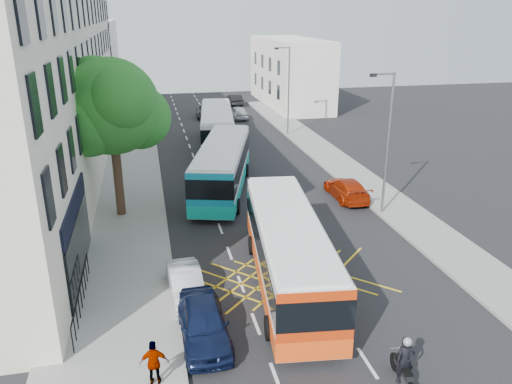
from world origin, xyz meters
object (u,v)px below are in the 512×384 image
bus_far (217,127)px  pedestrian_far (154,363)px  motorbike (405,363)px  distant_car_grey (206,112)px  lamp_far (288,86)px  distant_car_silver (237,112)px  red_hatchback (347,189)px  lamp_near (387,137)px  bus_mid (223,167)px  parked_car_blue (204,323)px  distant_car_dark (234,100)px  parked_car_silver (186,284)px  street_tree (111,108)px  bus_near (288,250)px

bus_far → pedestrian_far: bus_far is taller
motorbike → distant_car_grey: motorbike is taller
lamp_far → distant_car_silver: 10.06m
red_hatchback → distant_car_silver: 25.88m
lamp_near → bus_mid: (-8.32, 5.88, -2.93)m
parked_car_blue → red_hatchback: 16.30m
lamp_far → pedestrian_far: lamp_far is taller
bus_mid → bus_far: size_ratio=1.01×
distant_car_dark → pedestrian_far: pedestrian_far is taller
bus_mid → distant_car_dark: size_ratio=2.84×
lamp_near → motorbike: (-5.56, -13.21, -3.78)m
lamp_far → bus_mid: bearing=-120.5°
bus_far → red_hatchback: bus_far is taller
distant_car_grey → pedestrian_far: bearing=-94.6°
parked_car_silver → red_hatchback: 14.41m
lamp_near → pedestrian_far: 17.96m
lamp_near → pedestrian_far: bearing=-138.6°
street_tree → bus_mid: street_tree is taller
lamp_far → distant_car_silver: size_ratio=1.98×
lamp_far → parked_car_silver: size_ratio=2.15×
distant_car_silver → bus_near: bearing=77.2°
distant_car_grey → pedestrian_far: 42.32m
bus_far → distant_car_grey: 12.49m
bus_mid → bus_far: bus_mid is taller
bus_near → distant_car_grey: (1.04, 36.62, -1.02)m
motorbike → bus_near: bearing=112.7°
red_hatchback → distant_car_dark: (-1.09, 34.11, 0.03)m
distant_car_silver → distant_car_dark: 8.41m
motorbike → distant_car_dark: (3.56, 50.24, -0.16)m
motorbike → bus_far: bearing=99.8°
bus_far → distant_car_dark: bus_far is taller
distant_car_dark → bus_mid: bearing=75.8°
distant_car_grey → distant_car_dark: size_ratio=1.10×
lamp_far → red_hatchback: size_ratio=1.80×
parked_car_blue → pedestrian_far: size_ratio=2.70×
bus_near → bus_mid: bearing=100.9°
distant_car_silver → lamp_far: bearing=104.1°
lamp_near → distant_car_dark: bearing=93.1°
distant_car_grey → bus_far: bearing=-87.9°
street_tree → bus_near: 12.78m
bus_mid → distant_car_grey: 24.37m
lamp_far → distant_car_grey: bearing=122.2°
distant_car_silver → pedestrian_far: bearing=70.2°
parked_car_blue → red_hatchback: bearing=48.8°
street_tree → bus_mid: (6.39, 2.92, -4.60)m
bus_near → motorbike: (1.88, -6.74, -0.81)m
parked_car_blue → red_hatchback: (10.51, 12.45, -0.07)m
parked_car_blue → distant_car_grey: 40.00m
street_tree → motorbike: size_ratio=4.38×
parked_car_silver → bus_near: bearing=-2.7°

